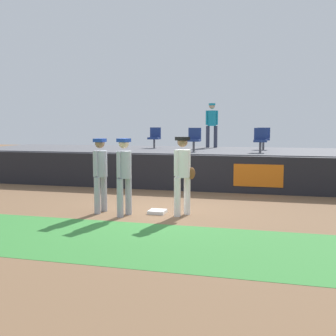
{
  "coord_description": "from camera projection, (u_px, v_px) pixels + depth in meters",
  "views": [
    {
      "loc": [
        2.82,
        -9.62,
        2.12
      ],
      "look_at": [
        0.05,
        0.84,
        1.0
      ],
      "focal_mm": 44.45,
      "sensor_mm": 36.0,
      "label": 1
    }
  ],
  "objects": [
    {
      "name": "ground_plane",
      "position": [
        157.0,
        212.0,
        10.19
      ],
      "size": [
        60.0,
        60.0,
        0.0
      ],
      "primitive_type": "plane",
      "color": "brown"
    },
    {
      "name": "grass_foreground_strip",
      "position": [
        118.0,
        240.0,
        7.67
      ],
      "size": [
        18.0,
        2.8,
        0.01
      ],
      "primitive_type": "cube",
      "color": "#388438",
      "rests_on": "ground_plane"
    },
    {
      "name": "first_base",
      "position": [
        157.0,
        212.0,
        10.02
      ],
      "size": [
        0.4,
        0.4,
        0.08
      ],
      "primitive_type": "cube",
      "color": "white",
      "rests_on": "ground_plane"
    },
    {
      "name": "player_fielder_home",
      "position": [
        183.0,
        170.0,
        9.69
      ],
      "size": [
        0.54,
        0.49,
        1.85
      ],
      "rotation": [
        0.0,
        0.0,
        -2.12
      ],
      "color": "white",
      "rests_on": "ground_plane"
    },
    {
      "name": "player_runner_visitor",
      "position": [
        124.0,
        171.0,
        9.65
      ],
      "size": [
        0.43,
        0.49,
        1.81
      ],
      "rotation": [
        0.0,
        0.0,
        -1.86
      ],
      "color": "#9EA3AD",
      "rests_on": "ground_plane"
    },
    {
      "name": "player_coach_visitor",
      "position": [
        100.0,
        170.0,
        10.01
      ],
      "size": [
        0.38,
        0.5,
        1.8
      ],
      "rotation": [
        0.0,
        0.0,
        -1.68
      ],
      "color": "#9EA3AD",
      "rests_on": "ground_plane"
    },
    {
      "name": "field_wall",
      "position": [
        187.0,
        173.0,
        13.42
      ],
      "size": [
        18.0,
        0.26,
        1.16
      ],
      "color": "black",
      "rests_on": "ground_plane"
    },
    {
      "name": "bleacher_platform",
      "position": [
        201.0,
        165.0,
        15.9
      ],
      "size": [
        18.0,
        4.8,
        1.19
      ],
      "primitive_type": "cube",
      "color": "#59595E",
      "rests_on": "ground_plane"
    },
    {
      "name": "seat_back_right",
      "position": [
        264.0,
        137.0,
        15.85
      ],
      "size": [
        0.48,
        0.44,
        0.84
      ],
      "color": "#4C4C51",
      "rests_on": "bleacher_platform"
    },
    {
      "name": "seat_front_center",
      "position": [
        194.0,
        138.0,
        14.72
      ],
      "size": [
        0.45,
        0.44,
        0.84
      ],
      "color": "#4C4C51",
      "rests_on": "bleacher_platform"
    },
    {
      "name": "seat_back_left",
      "position": [
        155.0,
        136.0,
        16.96
      ],
      "size": [
        0.45,
        0.44,
        0.84
      ],
      "color": "#4C4C51",
      "rests_on": "bleacher_platform"
    },
    {
      "name": "seat_front_right",
      "position": [
        261.0,
        139.0,
        14.13
      ],
      "size": [
        0.45,
        0.44,
        0.84
      ],
      "color": "#4C4C51",
      "rests_on": "bleacher_platform"
    },
    {
      "name": "spectator_hooded",
      "position": [
        212.0,
        122.0,
        17.29
      ],
      "size": [
        0.5,
        0.43,
        1.83
      ],
      "rotation": [
        0.0,
        0.0,
        3.42
      ],
      "color": "#33384C",
      "rests_on": "bleacher_platform"
    }
  ]
}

